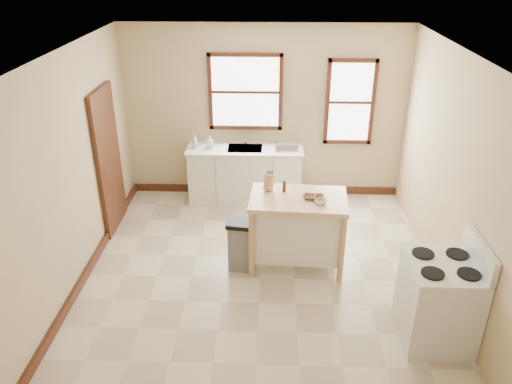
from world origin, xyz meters
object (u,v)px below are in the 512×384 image
(pepper_grinder, at_px, (284,186))
(bowl_a, at_px, (309,197))
(soap_bottle_b, at_px, (210,142))
(knife_block, at_px, (269,183))
(trash_bin, at_px, (242,244))
(soap_bottle_a, at_px, (195,141))
(gas_stove, at_px, (440,291))
(kitchen_island, at_px, (297,232))
(bowl_b, at_px, (318,197))
(bowl_c, at_px, (321,202))
(dish_rack, at_px, (287,146))

(pepper_grinder, bearing_deg, bowl_a, -28.89)
(soap_bottle_b, xyz_separation_m, pepper_grinder, (1.15, -1.68, 0.05))
(knife_block, bearing_deg, trash_bin, -114.31)
(soap_bottle_a, distance_m, soap_bottle_b, 0.24)
(gas_stove, bearing_deg, pepper_grinder, 136.86)
(soap_bottle_a, bearing_deg, gas_stove, -60.30)
(pepper_grinder, bearing_deg, soap_bottle_b, 124.32)
(kitchen_island, height_order, trash_bin, kitchen_island)
(kitchen_island, xyz_separation_m, trash_bin, (-0.71, -0.10, -0.15))
(soap_bottle_a, bearing_deg, bowl_b, -59.51)
(kitchen_island, distance_m, knife_block, 0.73)
(pepper_grinder, bearing_deg, soap_bottle_a, 129.51)
(bowl_b, bearing_deg, soap_bottle_b, 129.94)
(soap_bottle_b, distance_m, bowl_b, 2.44)
(soap_bottle_b, bearing_deg, bowl_a, -55.96)
(bowl_c, bearing_deg, soap_bottle_b, 128.66)
(soap_bottle_b, xyz_separation_m, bowl_a, (1.45, -1.85, -0.00))
(soap_bottle_a, relative_size, pepper_grinder, 1.44)
(knife_block, height_order, gas_stove, gas_stove)
(bowl_b, relative_size, bowl_c, 1.14)
(soap_bottle_b, distance_m, kitchen_island, 2.32)
(bowl_a, distance_m, bowl_c, 0.19)
(kitchen_island, distance_m, bowl_a, 0.53)
(dish_rack, bearing_deg, pepper_grinder, -81.47)
(bowl_a, xyz_separation_m, bowl_b, (0.11, -0.02, 0.00))
(trash_bin, bearing_deg, kitchen_island, 16.11)
(soap_bottle_a, xyz_separation_m, gas_stove, (2.98, -3.18, -0.42))
(dish_rack, bearing_deg, bowl_b, -68.50)
(bowl_b, distance_m, bowl_c, 0.12)
(bowl_b, relative_size, gas_stove, 0.14)
(dish_rack, relative_size, knife_block, 1.86)
(dish_rack, relative_size, gas_stove, 0.31)
(soap_bottle_a, xyz_separation_m, pepper_grinder, (1.39, -1.68, 0.04))
(bowl_a, xyz_separation_m, gas_stove, (1.29, -1.33, -0.40))
(soap_bottle_b, xyz_separation_m, dish_rack, (1.21, -0.01, -0.05))
(dish_rack, bearing_deg, trash_bin, -96.49)
(knife_block, bearing_deg, soap_bottle_a, 149.89)
(bowl_b, bearing_deg, dish_rack, 100.66)
(soap_bottle_b, xyz_separation_m, knife_block, (0.95, -1.63, 0.08))
(bowl_c, bearing_deg, kitchen_island, 149.82)
(pepper_grinder, bearing_deg, knife_block, 166.88)
(bowl_c, bearing_deg, dish_rack, 100.77)
(dish_rack, height_order, bowl_a, bowl_a)
(pepper_grinder, bearing_deg, gas_stove, -43.14)
(pepper_grinder, distance_m, trash_bin, 0.93)
(knife_block, xyz_separation_m, bowl_b, (0.61, -0.23, -0.08))
(trash_bin, relative_size, gas_stove, 0.57)
(knife_block, bearing_deg, soap_bottle_b, 144.03)
(soap_bottle_a, xyz_separation_m, kitchen_island, (1.57, -1.84, -0.53))
(soap_bottle_a, xyz_separation_m, bowl_b, (1.80, -1.87, -0.02))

